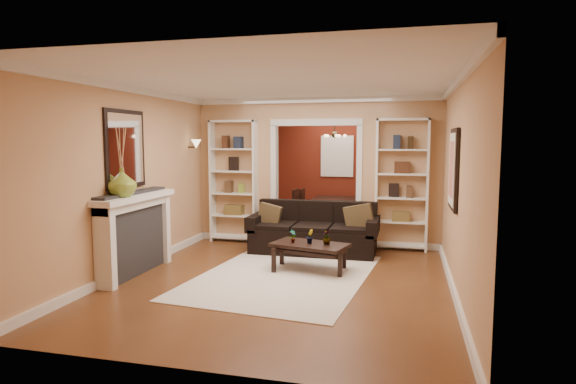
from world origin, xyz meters
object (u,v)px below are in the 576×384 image
(bookshelf_left, at_px, (234,181))
(dining_table, at_px, (334,214))
(bookshelf_right, at_px, (402,185))
(fireplace, at_px, (137,235))
(sofa, at_px, (314,228))
(coffee_table, at_px, (310,257))

(bookshelf_left, relative_size, dining_table, 1.30)
(bookshelf_right, xyz_separation_m, fireplace, (-3.64, -2.53, -0.57))
(sofa, xyz_separation_m, coffee_table, (0.17, -1.17, -0.22))
(bookshelf_right, relative_size, dining_table, 1.30)
(bookshelf_left, xyz_separation_m, dining_table, (1.65, 1.79, -0.84))
(bookshelf_left, distance_m, dining_table, 2.58)
(dining_table, bearing_deg, coffee_table, -177.27)
(dining_table, bearing_deg, bookshelf_left, 137.36)
(coffee_table, bearing_deg, bookshelf_right, 67.87)
(sofa, distance_m, coffee_table, 1.20)
(sofa, bearing_deg, fireplace, -138.35)
(coffee_table, relative_size, dining_table, 0.61)
(bookshelf_left, relative_size, fireplace, 1.35)
(bookshelf_left, xyz_separation_m, fireplace, (-0.54, -2.53, -0.57))
(fireplace, bearing_deg, coffee_table, 18.33)
(sofa, height_order, fireplace, fireplace)
(sofa, height_order, bookshelf_right, bookshelf_right)
(coffee_table, relative_size, bookshelf_left, 0.47)
(coffee_table, distance_m, bookshelf_right, 2.36)
(sofa, relative_size, bookshelf_right, 0.96)
(sofa, distance_m, bookshelf_left, 1.89)
(coffee_table, xyz_separation_m, bookshelf_left, (-1.82, 1.75, 0.94))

